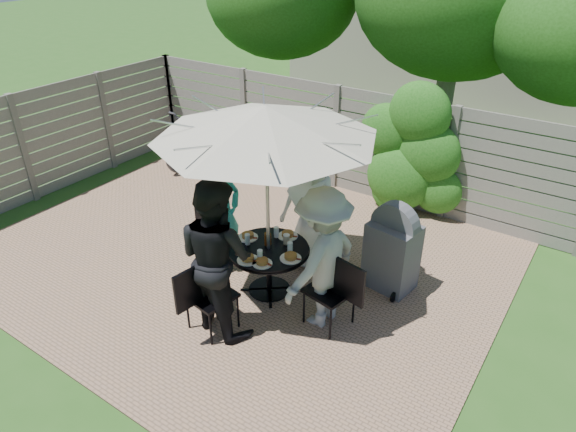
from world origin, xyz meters
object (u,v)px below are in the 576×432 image
Objects in this scene: glass_back at (276,232)px; person_right at (322,259)px; patio_table at (269,261)px; plate_right at (291,257)px; person_back at (311,206)px; chair_front at (212,309)px; plate_front at (248,259)px; glass_left at (247,239)px; plate_extra at (262,262)px; bicycle at (206,135)px; chair_left at (218,247)px; chair_right at (330,304)px; person_front at (217,257)px; plate_left at (248,236)px; chair_back at (316,243)px; glass_front at (260,255)px; plate_back at (288,235)px; bbq_grill at (392,250)px; glass_right at (290,247)px; syrup_jug at (268,239)px; coffee_cup at (286,240)px; umbrella at (266,122)px; person_left at (222,215)px.

person_right is at bearing -22.54° from glass_back.
patio_table is 4.30× the size of plate_right.
person_back is 1.90m from chair_front.
plate_front is 1.86× the size of glass_left.
bicycle reaches higher than plate_extra.
person_back is at bearing 38.22° from chair_left.
chair_right is 0.72m from plate_right.
plate_left is at bearing -66.55° from person_front.
bicycle is at bearing 138.67° from chair_left.
glass_front is at bearing 7.16° from chair_back.
glass_left reaches higher than plate_right.
plate_back is at bearing 53.80° from glass_left.
chair_back is 0.85m from glass_back.
bbq_grill is at bearing 99.26° from chair_back.
plate_left is at bearing -177.41° from glass_right.
syrup_jug reaches higher than plate_right.
person_right reaches higher than glass_back.
coffee_cup is 0.06× the size of bicycle.
glass_front is (0.14, -0.54, 0.00)m from glass_back.
person_right reaches higher than glass_right.
bbq_grill reaches higher than plate_left.
chair_front is 1.18m from glass_right.
chair_right is at bearing -7.08° from umbrella.
glass_front reaches higher than plate_extra.
glass_left is 0.07× the size of bicycle.
plate_right is 0.53m from glass_back.
plate_front is at bearing -88.69° from syrup_jug.
umbrella is 20.19× the size of glass_back.
glass_right is 0.20m from coffee_cup.
bicycle is at bearing 140.01° from plate_extra.
plate_back is (0.04, 0.36, -1.60)m from umbrella.
coffee_cup reaches higher than plate_right.
glass_front is at bearing 36.73° from plate_front.
glass_front is at bearing -75.02° from glass_back.
coffee_cup reaches higher than plate_front.
glass_right reaches higher than plate_left.
syrup_jug is 1.58m from bbq_grill.
patio_table is 1.82m from umbrella.
chair_left is 0.50× the size of person_right.
chair_front is 1.10m from plate_right.
patio_table is at bearing -121.46° from coffee_cup.
syrup_jug is (-0.05, 0.06, 0.28)m from patio_table.
plate_front is 1.83m from bbq_grill.
patio_table is 0.91× the size of bbq_grill.
patio_table is at bearing -133.78° from bbq_grill.
plate_left and plate_front have the same top height.
glass_front is 1.70m from bbq_grill.
plate_back is 0.12× the size of bicycle.
person_left is at bearing 42.48° from chair_front.
plate_front is at bearing -66.55° from person_right.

